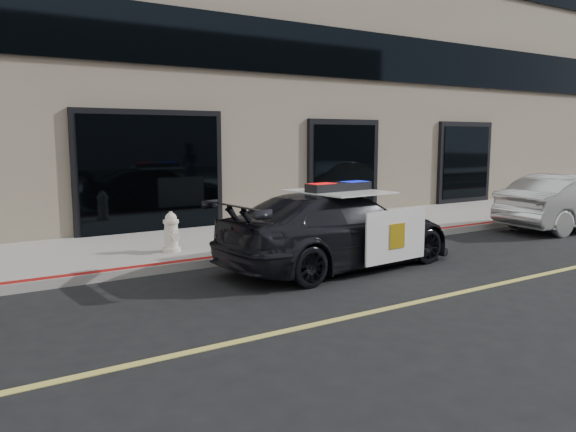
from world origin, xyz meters
TOP-DOWN VIEW (x-y plane):
  - ground at (0.00, 0.00)m, footprint 120.00×120.00m
  - sidewalk_n at (0.00, 5.25)m, footprint 60.00×3.50m
  - building_n at (0.00, 10.50)m, footprint 60.00×7.00m
  - police_car at (0.74, 2.32)m, footprint 2.52×4.82m
  - silver_sedan at (8.09, 2.35)m, footprint 2.22×4.40m
  - fire_hydrant at (-1.52, 4.45)m, footprint 0.34×0.47m

SIDE VIEW (x-z plane):
  - ground at x=0.00m, z-range 0.00..0.00m
  - sidewalk_n at x=0.00m, z-range 0.00..0.15m
  - fire_hydrant at x=-1.52m, z-range 0.13..0.88m
  - police_car at x=0.74m, z-range -0.08..1.41m
  - silver_sedan at x=8.09m, z-range 0.00..1.36m
  - building_n at x=0.00m, z-range 0.00..12.00m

